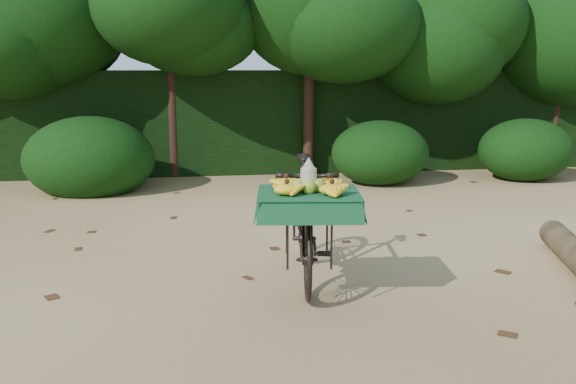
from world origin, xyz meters
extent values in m
plane|color=tan|center=(0.00, 0.00, 0.00)|extent=(80.00, 80.00, 0.00)
imported|color=black|center=(-0.47, 0.01, 0.54)|extent=(0.73, 1.84, 1.08)
cube|color=black|center=(-0.55, -0.58, 0.88)|extent=(0.45, 0.52, 0.03)
cube|color=#15512C|center=(-0.55, -0.58, 0.90)|extent=(0.85, 0.74, 0.01)
ellipsoid|color=olive|center=(-0.48, -0.59, 0.96)|extent=(0.10, 0.08, 0.11)
ellipsoid|color=olive|center=(-0.54, -0.52, 0.96)|extent=(0.10, 0.08, 0.11)
ellipsoid|color=olive|center=(-0.63, -0.57, 0.96)|extent=(0.10, 0.08, 0.11)
ellipsoid|color=olive|center=(-0.56, -0.65, 0.96)|extent=(0.10, 0.08, 0.11)
cylinder|color=#EAE5C6|center=(-0.55, -0.57, 1.01)|extent=(0.12, 0.12, 0.16)
cube|color=black|center=(0.00, 6.30, 0.90)|extent=(26.00, 1.80, 1.80)
camera|label=1|loc=(-1.37, -5.07, 1.83)|focal=38.00mm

